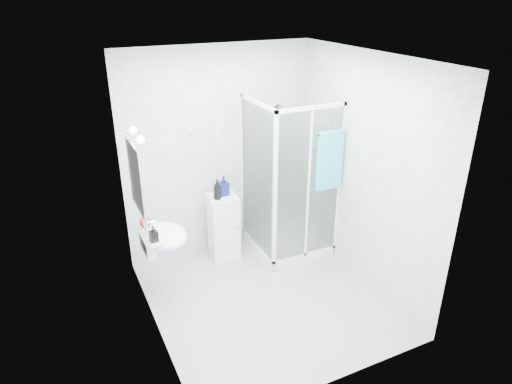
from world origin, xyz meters
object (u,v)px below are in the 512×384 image
shampoo_bottle_b (224,186)px  soap_dispenser_orange (145,220)px  shampoo_bottle_a (217,189)px  wall_basin (162,237)px  hand_towel (330,159)px  soap_dispenser_black (153,234)px  shower_enclosure (286,221)px  storage_cabinet (224,227)px

shampoo_bottle_b → soap_dispenser_orange: bearing=-157.4°
shampoo_bottle_a → wall_basin: bearing=-146.8°
hand_towel → soap_dispenser_black: bearing=-177.9°
hand_towel → shampoo_bottle_b: hand_towel is taller
hand_towel → soap_dispenser_black: 2.14m
shampoo_bottle_b → soap_dispenser_black: size_ratio=1.46×
shampoo_bottle_b → shampoo_bottle_a: bearing=-145.0°
soap_dispenser_orange → wall_basin: bearing=-55.3°
shower_enclosure → shampoo_bottle_b: (-0.71, 0.31, 0.51)m
wall_basin → shampoo_bottle_a: size_ratio=2.19×
shower_enclosure → storage_cabinet: size_ratio=2.40×
shower_enclosure → soap_dispenser_orange: 1.85m
soap_dispenser_orange → shampoo_bottle_b: bearing=22.6°
soap_dispenser_black → hand_towel: bearing=2.1°
hand_towel → soap_dispenser_orange: 2.16m
shower_enclosure → soap_dispenser_black: bearing=-164.9°
wall_basin → shampoo_bottle_a: bearing=33.2°
hand_towel → soap_dispenser_black: hand_towel is taller
wall_basin → soap_dispenser_black: soap_dispenser_black is taller
wall_basin → storage_cabinet: size_ratio=0.67×
wall_basin → soap_dispenser_black: size_ratio=3.32×
shampoo_bottle_b → soap_dispenser_black: bearing=-143.5°
storage_cabinet → soap_dispenser_orange: soap_dispenser_orange is taller
wall_basin → shampoo_bottle_b: bearing=33.5°
shampoo_bottle_a → hand_towel: bearing=-28.7°
shower_enclosure → hand_towel: size_ratio=2.83×
hand_towel → soap_dispenser_orange: hand_towel is taller
hand_towel → shower_enclosure: bearing=129.0°
shower_enclosure → shampoo_bottle_b: 0.93m
shower_enclosure → shampoo_bottle_a: (-0.82, 0.23, 0.51)m
storage_cabinet → hand_towel: (1.07, -0.67, 0.96)m
soap_dispenser_black → wall_basin: bearing=54.1°
shower_enclosure → storage_cabinet: bearing=160.1°
shower_enclosure → soap_dispenser_orange: (-1.78, -0.14, 0.49)m
shampoo_bottle_a → shampoo_bottle_b: bearing=35.0°
storage_cabinet → shampoo_bottle_b: size_ratio=3.38×
wall_basin → soap_dispenser_orange: bearing=124.7°
shower_enclosure → wall_basin: shower_enclosure is taller
storage_cabinet → shampoo_bottle_a: size_ratio=3.26×
shampoo_bottle_a → soap_dispenser_black: bearing=-143.3°
shampoo_bottle_b → soap_dispenser_orange: (-1.07, -0.44, -0.02)m
shower_enclosure → shampoo_bottle_b: bearing=156.6°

